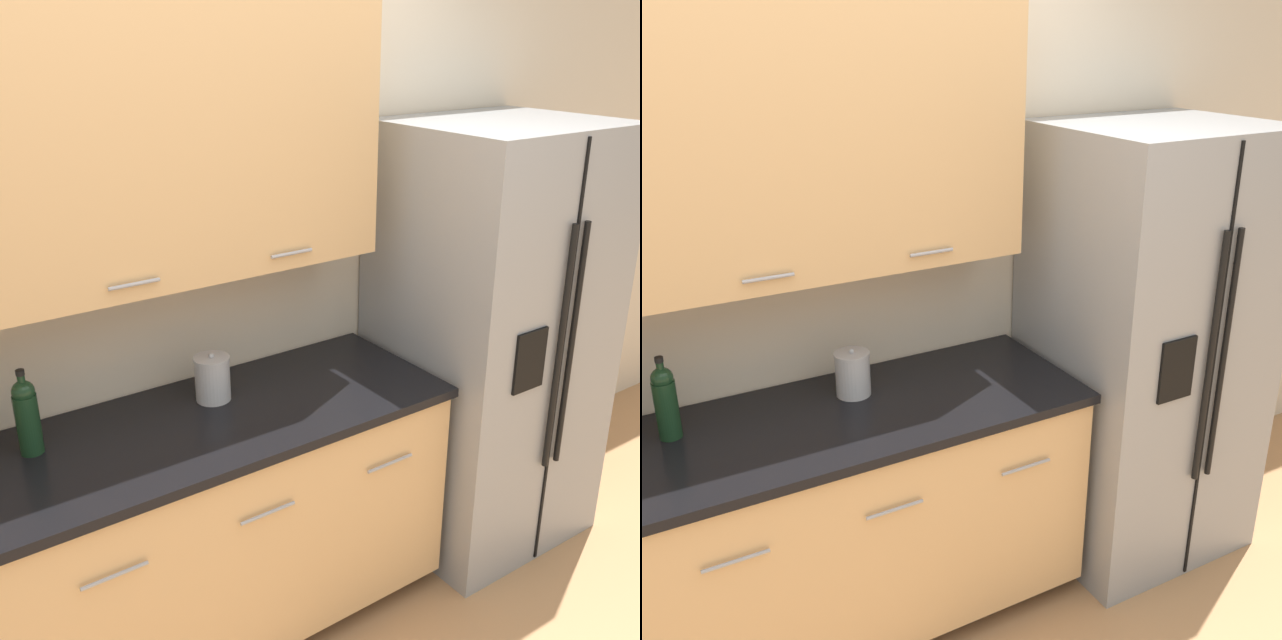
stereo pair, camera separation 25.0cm
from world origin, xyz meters
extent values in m
cube|color=beige|center=(0.00, 1.40, 1.30)|extent=(10.00, 0.05, 2.60)
cube|color=tan|center=(-0.22, 1.21, 1.83)|extent=(1.86, 0.32, 0.89)
cylinder|color=#99999E|center=(-0.22, 1.04, 1.45)|extent=(0.16, 0.01, 0.01)
cylinder|color=#99999E|center=(0.33, 1.04, 1.45)|extent=(0.16, 0.01, 0.01)
cube|color=black|center=(-0.22, 1.09, 0.04)|extent=(2.08, 0.54, 0.09)
cube|color=tan|center=(-0.22, 1.05, 0.49)|extent=(2.12, 0.62, 0.80)
cube|color=black|center=(-0.22, 1.04, 0.90)|extent=(2.14, 0.64, 0.03)
cylinder|color=#99999E|center=(-0.48, 0.73, 0.71)|extent=(0.20, 0.01, 0.01)
cylinder|color=#99999E|center=(0.03, 0.73, 0.71)|extent=(0.20, 0.01, 0.01)
cylinder|color=#99999E|center=(0.54, 0.73, 0.71)|extent=(0.20, 0.01, 0.01)
cube|color=gray|center=(1.29, 0.99, 0.91)|extent=(0.83, 0.74, 1.82)
cube|color=black|center=(1.29, 0.62, 0.91)|extent=(0.01, 0.01, 1.79)
cylinder|color=black|center=(1.26, 0.61, 1.00)|extent=(0.02, 0.02, 1.00)
cylinder|color=black|center=(1.33, 0.61, 1.00)|extent=(0.02, 0.02, 1.00)
cube|color=black|center=(1.11, 0.62, 1.00)|extent=(0.16, 0.01, 0.24)
cylinder|color=black|center=(-0.56, 1.17, 1.02)|extent=(0.07, 0.07, 0.20)
sphere|color=black|center=(-0.56, 1.17, 1.13)|extent=(0.07, 0.07, 0.07)
cylinder|color=black|center=(-0.56, 1.17, 1.15)|extent=(0.02, 0.02, 0.07)
cylinder|color=black|center=(-0.56, 1.17, 1.20)|extent=(0.03, 0.03, 0.02)
cylinder|color=#A3A3A5|center=(0.07, 1.16, 1.00)|extent=(0.12, 0.12, 0.15)
cylinder|color=#A3A3A5|center=(0.07, 1.16, 1.08)|extent=(0.13, 0.13, 0.01)
sphere|color=#A3A3A5|center=(0.07, 1.16, 1.09)|extent=(0.02, 0.02, 0.02)
camera|label=1|loc=(-0.98, -1.00, 2.17)|focal=42.00mm
camera|label=2|loc=(-0.76, -1.13, 2.17)|focal=42.00mm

